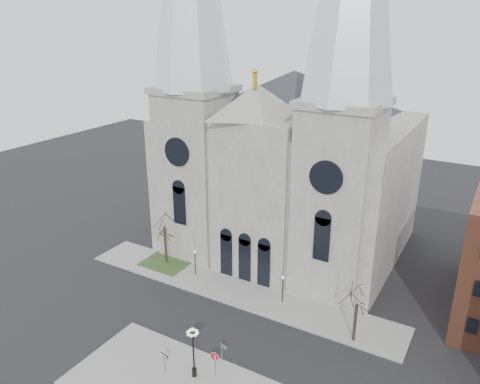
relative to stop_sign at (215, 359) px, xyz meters
The scene contains 12 objects.
ground 6.44m from the stop_sign, 160.49° to the left, with size 160.00×160.00×0.00m, color black.
sidewalk_far 14.40m from the stop_sign, 113.94° to the left, with size 40.00×6.00×0.14m, color gray.
grass_patch 21.98m from the stop_sign, 140.08° to the left, with size 6.00×5.00×0.18m, color #2A411C.
cathedral 30.47m from the stop_sign, 103.10° to the left, with size 33.00×26.66×54.00m.
tree_left 22.20m from the stop_sign, 140.08° to the left, with size 3.20×3.20×7.50m.
tree_right 14.61m from the stop_sign, 50.21° to the left, with size 3.20×3.20×6.00m.
ped_lamp_left 17.97m from the stop_sign, 131.03° to the left, with size 0.32×0.32×3.26m.
ped_lamp_right 13.56m from the stop_sign, 89.13° to the left, with size 0.32×0.32×3.26m.
stop_sign is the anchor object (origin of this frame).
globe_lamp 2.38m from the stop_sign, 146.81° to the right, with size 1.45×1.45×5.14m.
one_way_sign 4.57m from the stop_sign, 153.22° to the right, with size 0.96×0.20×2.21m.
street_name_sign 1.57m from the stop_sign, 97.29° to the left, with size 0.75×0.18×2.37m.
Camera 1 is at (24.61, -29.94, 30.27)m, focal length 35.00 mm.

